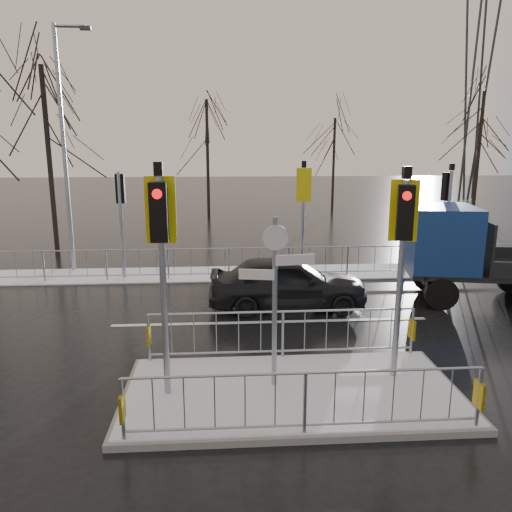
{
  "coord_description": "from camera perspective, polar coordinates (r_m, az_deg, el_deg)",
  "views": [
    {
      "loc": [
        -1.2,
        -8.11,
        4.44
      ],
      "look_at": [
        -0.4,
        3.48,
        1.8
      ],
      "focal_mm": 35.0,
      "sensor_mm": 36.0,
      "label": 1
    }
  ],
  "objects": [
    {
      "name": "ground",
      "position": [
        9.33,
        4.09,
        -15.67
      ],
      "size": [
        120.0,
        120.0,
        0.0
      ],
      "primitive_type": "plane",
      "color": "black",
      "rests_on": "ground"
    },
    {
      "name": "snow_verge",
      "position": [
        17.33,
        0.17,
        -1.98
      ],
      "size": [
        30.0,
        2.0,
        0.04
      ],
      "primitive_type": "cube",
      "color": "white",
      "rests_on": "ground"
    },
    {
      "name": "lane_markings",
      "position": [
        9.04,
        4.39,
        -16.65
      ],
      "size": [
        8.0,
        11.38,
        0.01
      ],
      "color": "silver",
      "rests_on": "ground"
    },
    {
      "name": "traffic_island",
      "position": [
        9.16,
        4.05,
        -13.49
      ],
      "size": [
        6.0,
        3.04,
        4.15
      ],
      "color": "slate",
      "rests_on": "ground"
    },
    {
      "name": "far_kerb_fixtures",
      "position": [
        16.63,
        1.31,
        0.93
      ],
      "size": [
        18.0,
        0.65,
        3.83
      ],
      "color": "#91979E",
      "rests_on": "ground"
    },
    {
      "name": "car_far_lane",
      "position": [
        13.64,
        3.64,
        -3.02
      ],
      "size": [
        4.31,
        1.81,
        1.46
      ],
      "primitive_type": "imported",
      "rotation": [
        0.0,
        0.0,
        1.55
      ],
      "color": "black",
      "rests_on": "ground"
    },
    {
      "name": "flatbed_truck",
      "position": [
        15.35,
        23.28,
        0.49
      ],
      "size": [
        6.16,
        3.21,
        2.72
      ],
      "color": "black",
      "rests_on": "ground"
    },
    {
      "name": "tree_near_b",
      "position": [
        21.72,
        -22.85,
        13.7
      ],
      "size": [
        4.0,
        4.0,
        7.55
      ],
      "color": "black",
      "rests_on": "ground"
    },
    {
      "name": "tree_far_a",
      "position": [
        30.13,
        -5.6,
        13.48
      ],
      "size": [
        3.75,
        3.75,
        7.08
      ],
      "color": "black",
      "rests_on": "ground"
    },
    {
      "name": "tree_far_b",
      "position": [
        32.91,
        8.92,
        12.2
      ],
      "size": [
        3.25,
        3.25,
        6.14
      ],
      "color": "black",
      "rests_on": "ground"
    },
    {
      "name": "tree_far_c",
      "position": [
        32.85,
        24.3,
        12.94
      ],
      "size": [
        4.0,
        4.0,
        7.55
      ],
      "color": "black",
      "rests_on": "ground"
    },
    {
      "name": "street_lamp_left",
      "position": [
        18.37,
        -20.95,
        12.14
      ],
      "size": [
        1.25,
        0.18,
        8.2
      ],
      "color": "#91979E",
      "rests_on": "ground"
    },
    {
      "name": "pylon_wires",
      "position": [
        42.7,
        22.74,
        20.76
      ],
      "size": [
        70.0,
        2.38,
        19.97
      ],
      "color": "#2D3033",
      "rests_on": "ground"
    }
  ]
}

